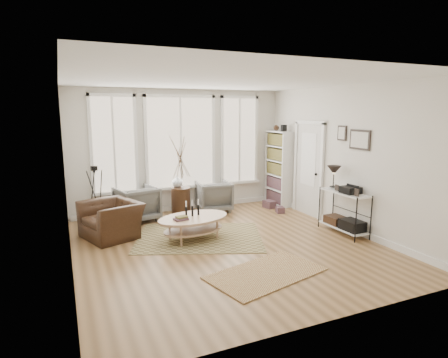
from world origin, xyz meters
name	(u,v)px	position (x,y,z in m)	size (l,w,h in m)	color
room	(228,167)	(0.02, 0.03, 1.43)	(5.50, 5.54, 2.90)	#986F43
bay_window	(181,144)	(0.00, 2.71, 1.61)	(4.14, 0.12, 2.24)	tan
door	(309,167)	(2.57, 1.15, 1.12)	(0.09, 1.06, 2.22)	silver
bookcase	(279,168)	(2.44, 2.23, 0.96)	(0.31, 0.85, 2.06)	white
low_shelf	(344,208)	(2.38, -0.30, 0.51)	(0.38, 1.08, 1.30)	white
wall_art	(355,138)	(2.58, -0.27, 1.88)	(0.04, 0.88, 0.44)	black
rug_main	(199,237)	(-0.32, 0.59, 0.01)	(2.34, 1.75, 0.01)	brown
rug_runner	(266,273)	(0.03, -1.35, 0.01)	(1.72, 0.96, 0.01)	brown
coffee_table	(193,222)	(-0.46, 0.53, 0.34)	(1.54, 1.14, 0.64)	tan
armchair_left	(137,204)	(-1.19, 2.21, 0.38)	(0.82, 0.84, 0.77)	#61615D
armchair_right	(214,196)	(0.67, 2.30, 0.36)	(0.77, 0.79, 0.72)	#61615D
side_table	(180,178)	(-0.17, 2.24, 0.88)	(0.44, 0.44, 1.83)	#342013
vase	(177,181)	(-0.21, 2.36, 0.79)	(0.26, 0.26, 0.27)	silver
accent_chair	(111,220)	(-1.85, 1.29, 0.34)	(0.93, 1.06, 0.69)	#342013
tripod_camera	(96,199)	(-2.04, 2.16, 0.59)	(0.45, 0.45, 1.27)	black
book_stack_near	(269,204)	(2.05, 2.00, 0.09)	(0.22, 0.28, 0.18)	brown
book_stack_far	(280,210)	(2.05, 1.49, 0.07)	(0.18, 0.22, 0.14)	brown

